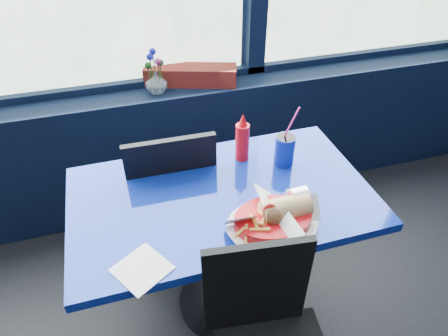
% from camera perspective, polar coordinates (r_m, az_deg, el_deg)
% --- Properties ---
extents(window_sill, '(5.00, 0.26, 0.80)m').
position_cam_1_polar(window_sill, '(2.47, -12.78, 1.98)').
color(window_sill, black).
rests_on(window_sill, ground).
extents(near_table, '(1.20, 0.70, 0.75)m').
position_cam_1_polar(near_table, '(1.73, -0.32, -8.20)').
color(near_table, black).
rests_on(near_table, ground).
extents(chair_near_back, '(0.42, 0.43, 0.91)m').
position_cam_1_polar(chair_near_back, '(1.97, -7.62, -3.53)').
color(chair_near_back, black).
rests_on(chair_near_back, ground).
extents(planter_box, '(0.52, 0.28, 0.10)m').
position_cam_1_polar(planter_box, '(2.30, -4.79, 13.09)').
color(planter_box, maroon).
rests_on(planter_box, window_sill).
extents(flower_vase, '(0.14, 0.15, 0.24)m').
position_cam_1_polar(flower_vase, '(2.21, -9.67, 12.29)').
color(flower_vase, silver).
rests_on(flower_vase, window_sill).
extents(food_basket, '(0.38, 0.38, 0.11)m').
position_cam_1_polar(food_basket, '(1.46, 7.24, -7.09)').
color(food_basket, red).
rests_on(food_basket, near_table).
extents(ketchup_bottle, '(0.06, 0.06, 0.23)m').
position_cam_1_polar(ketchup_bottle, '(1.74, 2.63, 4.12)').
color(ketchup_bottle, red).
rests_on(ketchup_bottle, near_table).
extents(soda_cup, '(0.09, 0.09, 0.29)m').
position_cam_1_polar(soda_cup, '(1.74, 8.65, 2.63)').
color(soda_cup, '#0D1F96').
rests_on(soda_cup, near_table).
extents(napkin, '(0.22, 0.22, 0.00)m').
position_cam_1_polar(napkin, '(1.38, -11.62, -13.94)').
color(napkin, white).
rests_on(napkin, near_table).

